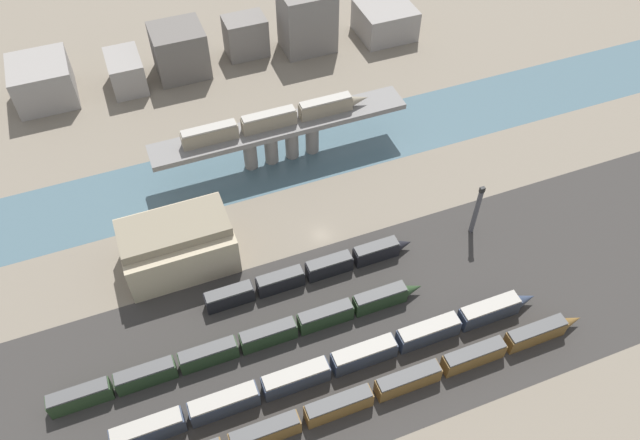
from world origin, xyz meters
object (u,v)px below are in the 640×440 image
at_px(train_yard_far, 244,343).
at_px(train_yard_mid, 338,364).
at_px(train_yard_near, 381,390).
at_px(train_on_bridge, 275,119).
at_px(signal_tower, 476,211).
at_px(train_yard_outer, 310,272).
at_px(warehouse_building, 177,244).

bearing_deg(train_yard_far, train_yard_mid, -35.01).
bearing_deg(train_yard_mid, train_yard_near, -55.27).
relative_size(train_on_bridge, train_yard_mid, 0.54).
relative_size(train_yard_near, signal_tower, 6.14).
relative_size(train_yard_near, train_yard_outer, 1.86).
distance_m(warehouse_building, signal_tower, 60.38).
relative_size(train_on_bridge, signal_tower, 3.32).
bearing_deg(train_yard_mid, train_on_bridge, 82.47).
relative_size(train_on_bridge, train_yard_outer, 1.00).
xyz_separation_m(train_on_bridge, train_yard_outer, (-4.85, -34.82, -10.21)).
xyz_separation_m(train_on_bridge, warehouse_building, (-27.59, -21.37, -6.84)).
bearing_deg(train_yard_near, signal_tower, 38.80).
distance_m(train_yard_near, warehouse_building, 48.33).
xyz_separation_m(train_on_bridge, train_yard_near, (-2.35, -62.45, -10.17)).
relative_size(train_yard_far, train_yard_outer, 1.61).
bearing_deg(signal_tower, train_yard_near, -141.20).
distance_m(train_yard_mid, train_yard_far, 17.11).
height_order(train_yard_near, warehouse_building, warehouse_building).
bearing_deg(train_yard_far, train_yard_outer, 32.88).
xyz_separation_m(train_on_bridge, train_yard_mid, (-7.31, -55.29, -10.08)).
distance_m(train_yard_near, train_yard_far, 25.46).
relative_size(train_yard_far, signal_tower, 5.33).
xyz_separation_m(train_yard_outer, warehouse_building, (-22.74, 13.46, 3.37)).
bearing_deg(train_yard_near, train_yard_outer, 95.17).
distance_m(train_on_bridge, warehouse_building, 35.56).
bearing_deg(signal_tower, warehouse_building, 166.40).
xyz_separation_m(train_yard_far, warehouse_building, (-6.26, 24.11, 3.28)).
bearing_deg(signal_tower, train_yard_far, -169.29).
bearing_deg(train_yard_outer, train_yard_far, -147.12).
height_order(train_yard_far, train_yard_outer, train_yard_far).
bearing_deg(train_yard_far, train_on_bridge, 64.87).
bearing_deg(warehouse_building, train_yard_outer, -30.61).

